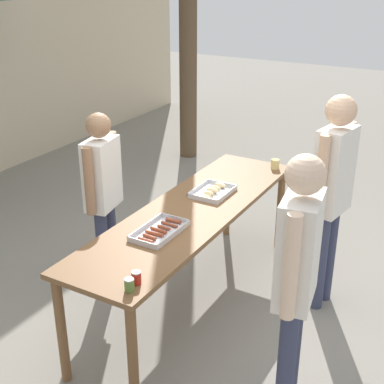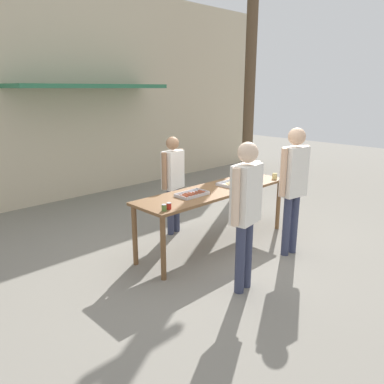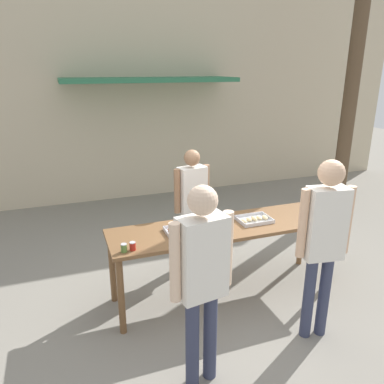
% 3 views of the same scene
% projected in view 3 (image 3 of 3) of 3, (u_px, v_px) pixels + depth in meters
% --- Properties ---
extents(ground_plane, '(24.00, 24.00, 0.00)m').
position_uv_depth(ground_plane, '(224.00, 293.00, 4.57)').
color(ground_plane, gray).
extents(building_facade_back, '(12.00, 1.11, 4.50)m').
position_uv_depth(building_facade_back, '(144.00, 86.00, 7.41)').
color(building_facade_back, beige).
rests_on(building_facade_back, ground).
extents(serving_table, '(2.70, 0.73, 0.90)m').
position_uv_depth(serving_table, '(226.00, 233.00, 4.32)').
color(serving_table, brown).
rests_on(serving_table, ground).
extents(food_tray_sausages, '(0.46, 0.26, 0.04)m').
position_uv_depth(food_tray_sausages, '(186.00, 230.00, 4.13)').
color(food_tray_sausages, silver).
rests_on(food_tray_sausages, serving_table).
extents(food_tray_buns, '(0.38, 0.30, 0.05)m').
position_uv_depth(food_tray_buns, '(255.00, 219.00, 4.40)').
color(food_tray_buns, silver).
rests_on(food_tray_buns, serving_table).
extents(condiment_jar_mustard, '(0.06, 0.06, 0.09)m').
position_uv_depth(condiment_jar_mustard, '(124.00, 248.00, 3.66)').
color(condiment_jar_mustard, '#567A38').
rests_on(condiment_jar_mustard, serving_table).
extents(condiment_jar_ketchup, '(0.06, 0.06, 0.09)m').
position_uv_depth(condiment_jar_ketchup, '(133.00, 246.00, 3.69)').
color(condiment_jar_ketchup, '#B22319').
rests_on(condiment_jar_ketchup, serving_table).
extents(beer_cup, '(0.08, 0.08, 0.09)m').
position_uv_depth(beer_cup, '(327.00, 215.00, 4.45)').
color(beer_cup, '#DBC67A').
rests_on(beer_cup, serving_table).
extents(person_server_behind_table, '(0.52, 0.27, 1.62)m').
position_uv_depth(person_server_behind_table, '(192.00, 197.00, 4.96)').
color(person_server_behind_table, '#333851').
rests_on(person_server_behind_table, ground).
extents(person_customer_holding_hotdog, '(0.56, 0.27, 1.80)m').
position_uv_depth(person_customer_holding_hotdog, '(202.00, 270.00, 2.96)').
color(person_customer_holding_hotdog, '#333851').
rests_on(person_customer_holding_hotdog, ground).
extents(person_customer_with_cup, '(0.53, 0.26, 1.85)m').
position_uv_depth(person_customer_with_cup, '(324.00, 234.00, 3.51)').
color(person_customer_with_cup, '#333851').
rests_on(person_customer_with_cup, ground).
extents(utility_pole, '(1.10, 0.26, 5.59)m').
position_uv_depth(utility_pole, '(356.00, 53.00, 6.50)').
color(utility_pole, brown).
rests_on(utility_pole, ground).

